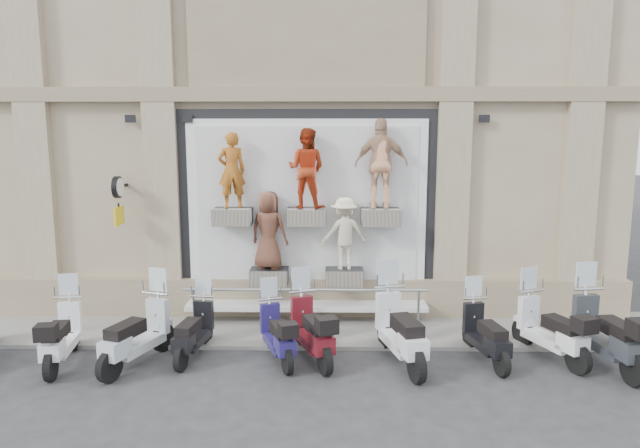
{
  "coord_description": "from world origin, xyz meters",
  "views": [
    {
      "loc": [
        0.45,
        -9.22,
        4.09
      ],
      "look_at": [
        0.29,
        1.9,
        2.28
      ],
      "focal_mm": 32.0,
      "sensor_mm": 36.0,
      "label": 1
    }
  ],
  "objects_px": {
    "scooter_c": "(136,321)",
    "scooter_h": "(486,323)",
    "scooter_i": "(551,317)",
    "scooter_d": "(193,320)",
    "scooter_g": "(400,317)",
    "clock_sign_bracket": "(118,194)",
    "scooter_j": "(607,319)",
    "scooter_e": "(277,323)",
    "guard_rail": "(306,310)",
    "scooter_f": "(312,318)",
    "scooter_b": "(61,324)"
  },
  "relations": [
    {
      "from": "scooter_c",
      "to": "scooter_h",
      "type": "xyz_separation_m",
      "value": [
        6.17,
        0.27,
        -0.09
      ]
    },
    {
      "from": "scooter_i",
      "to": "scooter_c",
      "type": "bearing_deg",
      "value": 162.45
    },
    {
      "from": "scooter_d",
      "to": "scooter_g",
      "type": "height_order",
      "value": "scooter_g"
    },
    {
      "from": "scooter_c",
      "to": "scooter_h",
      "type": "relative_size",
      "value": 1.13
    },
    {
      "from": "clock_sign_bracket",
      "to": "scooter_i",
      "type": "bearing_deg",
      "value": -12.1
    },
    {
      "from": "scooter_d",
      "to": "scooter_j",
      "type": "bearing_deg",
      "value": 5.42
    },
    {
      "from": "scooter_c",
      "to": "scooter_e",
      "type": "distance_m",
      "value": 2.46
    },
    {
      "from": "clock_sign_bracket",
      "to": "scooter_j",
      "type": "xyz_separation_m",
      "value": [
        9.21,
        -2.12,
        -1.94
      ]
    },
    {
      "from": "scooter_e",
      "to": "guard_rail",
      "type": "bearing_deg",
      "value": 52.31
    },
    {
      "from": "clock_sign_bracket",
      "to": "scooter_j",
      "type": "distance_m",
      "value": 9.64
    },
    {
      "from": "scooter_c",
      "to": "scooter_d",
      "type": "xyz_separation_m",
      "value": [
        0.91,
        0.39,
        -0.11
      ]
    },
    {
      "from": "scooter_c",
      "to": "clock_sign_bracket",
      "type": "bearing_deg",
      "value": 134.44
    },
    {
      "from": "scooter_c",
      "to": "scooter_i",
      "type": "relative_size",
      "value": 1.03
    },
    {
      "from": "scooter_g",
      "to": "scooter_i",
      "type": "distance_m",
      "value": 2.75
    },
    {
      "from": "scooter_i",
      "to": "clock_sign_bracket",
      "type": "bearing_deg",
      "value": 147.28
    },
    {
      "from": "scooter_d",
      "to": "scooter_g",
      "type": "xyz_separation_m",
      "value": [
        3.72,
        -0.27,
        0.17
      ]
    },
    {
      "from": "scooter_d",
      "to": "scooter_f",
      "type": "height_order",
      "value": "scooter_f"
    },
    {
      "from": "scooter_g",
      "to": "scooter_d",
      "type": "bearing_deg",
      "value": 162.45
    },
    {
      "from": "scooter_f",
      "to": "scooter_h",
      "type": "distance_m",
      "value": 3.11
    },
    {
      "from": "scooter_i",
      "to": "scooter_h",
      "type": "bearing_deg",
      "value": 165.45
    },
    {
      "from": "scooter_b",
      "to": "scooter_f",
      "type": "relative_size",
      "value": 0.96
    },
    {
      "from": "scooter_e",
      "to": "scooter_f",
      "type": "distance_m",
      "value": 0.62
    },
    {
      "from": "guard_rail",
      "to": "scooter_c",
      "type": "xyz_separation_m",
      "value": [
        -2.9,
        -1.72,
        0.34
      ]
    },
    {
      "from": "clock_sign_bracket",
      "to": "scooter_g",
      "type": "relative_size",
      "value": 0.48
    },
    {
      "from": "guard_rail",
      "to": "scooter_j",
      "type": "relative_size",
      "value": 2.38
    },
    {
      "from": "scooter_f",
      "to": "scooter_j",
      "type": "xyz_separation_m",
      "value": [
        5.15,
        -0.25,
        0.08
      ]
    },
    {
      "from": "guard_rail",
      "to": "scooter_b",
      "type": "height_order",
      "value": "scooter_b"
    },
    {
      "from": "clock_sign_bracket",
      "to": "scooter_f",
      "type": "bearing_deg",
      "value": -24.81
    },
    {
      "from": "guard_rail",
      "to": "scooter_i",
      "type": "xyz_separation_m",
      "value": [
        4.46,
        -1.33,
        0.32
      ]
    },
    {
      "from": "guard_rail",
      "to": "scooter_j",
      "type": "xyz_separation_m",
      "value": [
        5.31,
        -1.66,
        0.4
      ]
    },
    {
      "from": "scooter_c",
      "to": "scooter_e",
      "type": "xyz_separation_m",
      "value": [
        2.44,
        0.26,
        -0.11
      ]
    },
    {
      "from": "scooter_j",
      "to": "scooter_h",
      "type": "bearing_deg",
      "value": 165.97
    },
    {
      "from": "scooter_b",
      "to": "scooter_c",
      "type": "xyz_separation_m",
      "value": [
        1.35,
        -0.02,
        0.06
      ]
    },
    {
      "from": "scooter_c",
      "to": "scooter_f",
      "type": "xyz_separation_m",
      "value": [
        3.05,
        0.31,
        -0.02
      ]
    },
    {
      "from": "clock_sign_bracket",
      "to": "scooter_i",
      "type": "distance_m",
      "value": 8.79
    },
    {
      "from": "scooter_e",
      "to": "scooter_i",
      "type": "bearing_deg",
      "value": -18.8
    },
    {
      "from": "scooter_d",
      "to": "scooter_c",
      "type": "bearing_deg",
      "value": -148.67
    },
    {
      "from": "clock_sign_bracket",
      "to": "scooter_f",
      "type": "height_order",
      "value": "clock_sign_bracket"
    },
    {
      "from": "guard_rail",
      "to": "scooter_g",
      "type": "bearing_deg",
      "value": -42.74
    },
    {
      "from": "guard_rail",
      "to": "scooter_d",
      "type": "height_order",
      "value": "scooter_d"
    },
    {
      "from": "scooter_e",
      "to": "scooter_b",
      "type": "bearing_deg",
      "value": 163.34
    },
    {
      "from": "guard_rail",
      "to": "clock_sign_bracket",
      "type": "distance_m",
      "value": 4.57
    },
    {
      "from": "scooter_b",
      "to": "scooter_f",
      "type": "distance_m",
      "value": 4.41
    },
    {
      "from": "scooter_e",
      "to": "scooter_c",
      "type": "bearing_deg",
      "value": 165.89
    },
    {
      "from": "scooter_e",
      "to": "scooter_h",
      "type": "distance_m",
      "value": 3.73
    },
    {
      "from": "scooter_i",
      "to": "scooter_d",
      "type": "bearing_deg",
      "value": 159.41
    },
    {
      "from": "scooter_c",
      "to": "guard_rail",
      "type": "bearing_deg",
      "value": 50.47
    },
    {
      "from": "scooter_e",
      "to": "scooter_j",
      "type": "height_order",
      "value": "scooter_j"
    },
    {
      "from": "scooter_b",
      "to": "scooter_d",
      "type": "bearing_deg",
      "value": 0.3
    },
    {
      "from": "scooter_d",
      "to": "scooter_i",
      "type": "bearing_deg",
      "value": 8.01
    }
  ]
}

